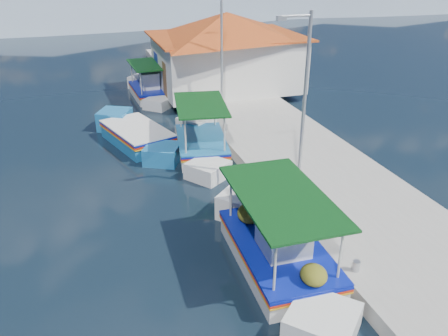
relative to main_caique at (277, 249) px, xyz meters
name	(u,v)px	position (x,y,z in m)	size (l,w,h in m)	color
ground	(189,249)	(-2.23, 1.44, -0.49)	(160.00, 160.00, 0.00)	black
quay	(284,145)	(3.67, 7.44, -0.24)	(5.00, 44.00, 0.50)	#9F9C95
bollards	(246,149)	(1.57, 6.69, 0.16)	(0.20, 17.20, 0.30)	#A5A8AD
main_caique	(277,249)	(0.00, 0.00, 0.00)	(2.41, 7.72, 2.54)	silver
caique_green_canopy	(201,145)	(0.06, 8.30, -0.11)	(2.77, 6.73, 2.55)	silver
caique_blue_hull	(138,137)	(-2.43, 10.29, -0.16)	(3.36, 6.58, 1.23)	#19629B
caique_far	(149,90)	(-0.64, 17.43, -0.07)	(2.06, 6.43, 2.25)	silver
harbor_building	(226,49)	(3.97, 16.44, 2.29)	(10.49, 10.49, 4.40)	silver
lamp_post_near	(302,94)	(2.28, 3.44, 3.36)	(1.21, 0.14, 6.00)	#A5A8AD
lamp_post_far	(220,45)	(2.28, 12.44, 3.36)	(1.21, 0.14, 6.00)	#A5A8AD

